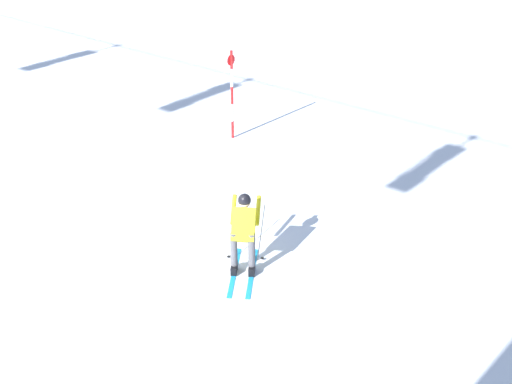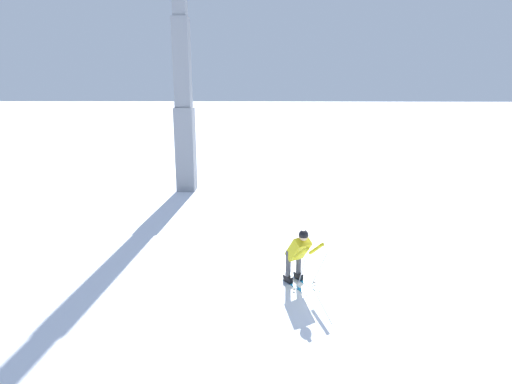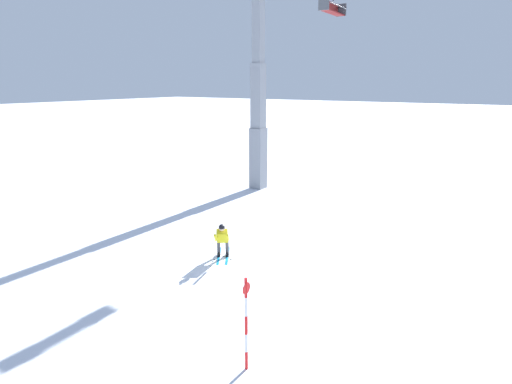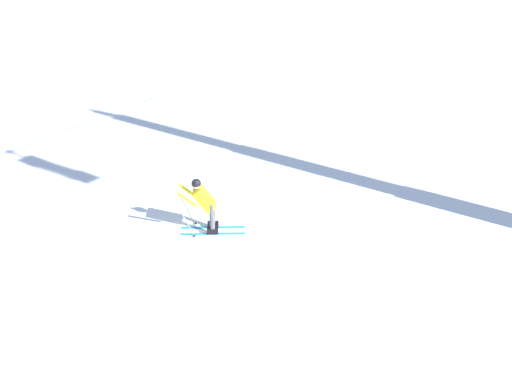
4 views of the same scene
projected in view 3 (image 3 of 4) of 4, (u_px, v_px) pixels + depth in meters
ground_plane at (260, 255)px, 15.65m from camera, size 260.00×260.00×0.00m
skier_carving_main at (222, 238)px, 15.20m from camera, size 1.41×1.70×1.61m
lift_tower_near at (258, 110)px, 24.37m from camera, size 0.85×2.42×12.12m
chairlift_seat_nearest at (332, 7)px, 20.55m from camera, size 0.61×2.35×1.97m
trail_marker_pole at (246, 322)px, 9.12m from camera, size 0.07×0.28×2.39m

